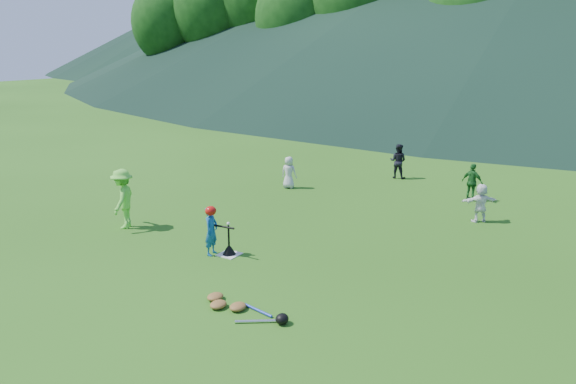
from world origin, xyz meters
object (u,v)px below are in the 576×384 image
(batter_child, at_px, (211,231))
(equipment_pile, at_px, (237,307))
(fielder_a, at_px, (289,172))
(home_plate, at_px, (229,254))
(fielder_b, at_px, (398,161))
(adult_coach, at_px, (123,199))
(fielder_c, at_px, (472,182))
(batting_tee, at_px, (229,249))
(fielder_d, at_px, (481,203))

(batter_child, distance_m, equipment_pile, 2.89)
(fielder_a, distance_m, equipment_pile, 8.78)
(home_plate, distance_m, fielder_b, 9.07)
(fielder_a, bearing_deg, adult_coach, 66.47)
(fielder_c, height_order, batting_tee, fielder_c)
(fielder_c, distance_m, equipment_pile, 9.66)
(batter_child, height_order, fielder_b, fielder_b)
(fielder_d, relative_size, equipment_pile, 0.58)
(fielder_a, bearing_deg, fielder_c, -172.86)
(batter_child, bearing_deg, fielder_d, -48.25)
(batter_child, distance_m, fielder_d, 7.22)
(fielder_c, relative_size, equipment_pile, 0.63)
(adult_coach, bearing_deg, fielder_b, 127.04)
(fielder_c, height_order, equipment_pile, fielder_c)
(batter_child, height_order, equipment_pile, batter_child)
(fielder_a, bearing_deg, fielder_b, -137.22)
(batter_child, bearing_deg, fielder_a, 6.15)
(batter_child, relative_size, fielder_d, 1.06)
(adult_coach, bearing_deg, home_plate, 59.06)
(fielder_b, xyz_separation_m, batting_tee, (-0.46, -9.03, -0.48))
(home_plate, distance_m, adult_coach, 3.56)
(adult_coach, height_order, batting_tee, adult_coach)
(fielder_a, xyz_separation_m, fielder_c, (5.48, 1.62, 0.05))
(batter_child, bearing_deg, batting_tee, -71.82)
(home_plate, relative_size, equipment_pile, 0.25)
(batting_tee, bearing_deg, fielder_b, 87.06)
(fielder_b, distance_m, fielder_c, 3.38)
(adult_coach, distance_m, fielder_d, 9.33)
(home_plate, distance_m, fielder_c, 8.21)
(adult_coach, bearing_deg, fielder_a, 136.71)
(adult_coach, bearing_deg, batter_child, 55.56)
(equipment_pile, bearing_deg, fielder_b, 96.82)
(fielder_a, relative_size, fielder_b, 0.86)
(batting_tee, bearing_deg, fielder_c, 65.19)
(fielder_d, relative_size, batting_tee, 1.53)
(fielder_b, height_order, equipment_pile, fielder_b)
(adult_coach, relative_size, fielder_d, 1.48)
(fielder_a, distance_m, batting_tee, 6.17)
(home_plate, distance_m, batter_child, 0.67)
(adult_coach, height_order, equipment_pile, adult_coach)
(adult_coach, distance_m, equipment_pile, 5.75)
(home_plate, relative_size, fielder_c, 0.39)
(home_plate, height_order, adult_coach, adult_coach)
(batter_child, distance_m, fielder_b, 9.25)
(batter_child, distance_m, batting_tee, 0.58)
(batter_child, xyz_separation_m, fielder_b, (0.81, 9.21, 0.05))
(fielder_a, height_order, fielder_d, fielder_a)
(home_plate, relative_size, fielder_b, 0.37)
(fielder_a, height_order, fielder_c, fielder_c)
(fielder_c, bearing_deg, fielder_d, 124.32)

